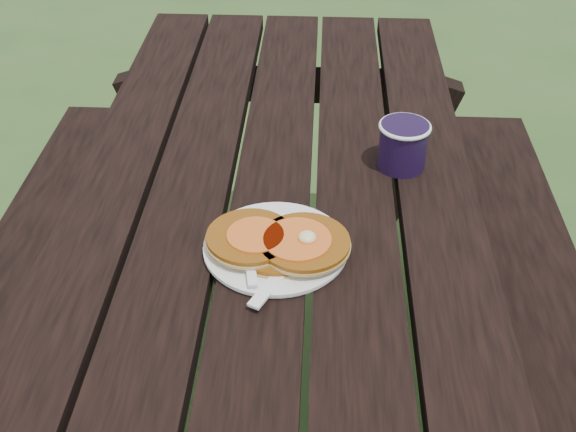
{
  "coord_description": "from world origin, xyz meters",
  "views": [
    {
      "loc": [
        0.09,
        -1.01,
        1.51
      ],
      "look_at": [
        0.04,
        -0.07,
        0.8
      ],
      "focal_mm": 45.0,
      "sensor_mm": 36.0,
      "label": 1
    }
  ],
  "objects_px": {
    "picnic_table": "(272,360)",
    "plate": "(276,248)",
    "pancake_stack": "(279,242)",
    "coffee_cup": "(403,143)"
  },
  "relations": [
    {
      "from": "picnic_table",
      "to": "plate",
      "type": "relative_size",
      "value": 7.8
    },
    {
      "from": "pancake_stack",
      "to": "coffee_cup",
      "type": "relative_size",
      "value": 2.38
    },
    {
      "from": "picnic_table",
      "to": "plate",
      "type": "xyz_separation_m",
      "value": [
        0.02,
        -0.1,
        0.39
      ]
    },
    {
      "from": "picnic_table",
      "to": "pancake_stack",
      "type": "bearing_deg",
      "value": -77.31
    },
    {
      "from": "plate",
      "to": "pancake_stack",
      "type": "relative_size",
      "value": 0.99
    },
    {
      "from": "plate",
      "to": "pancake_stack",
      "type": "xyz_separation_m",
      "value": [
        0.01,
        -0.01,
        0.02
      ]
    },
    {
      "from": "picnic_table",
      "to": "plate",
      "type": "distance_m",
      "value": 0.4
    },
    {
      "from": "picnic_table",
      "to": "coffee_cup",
      "type": "xyz_separation_m",
      "value": [
        0.24,
        0.16,
        0.43
      ]
    },
    {
      "from": "picnic_table",
      "to": "pancake_stack",
      "type": "distance_m",
      "value": 0.42
    },
    {
      "from": "plate",
      "to": "coffee_cup",
      "type": "height_order",
      "value": "coffee_cup"
    }
  ]
}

